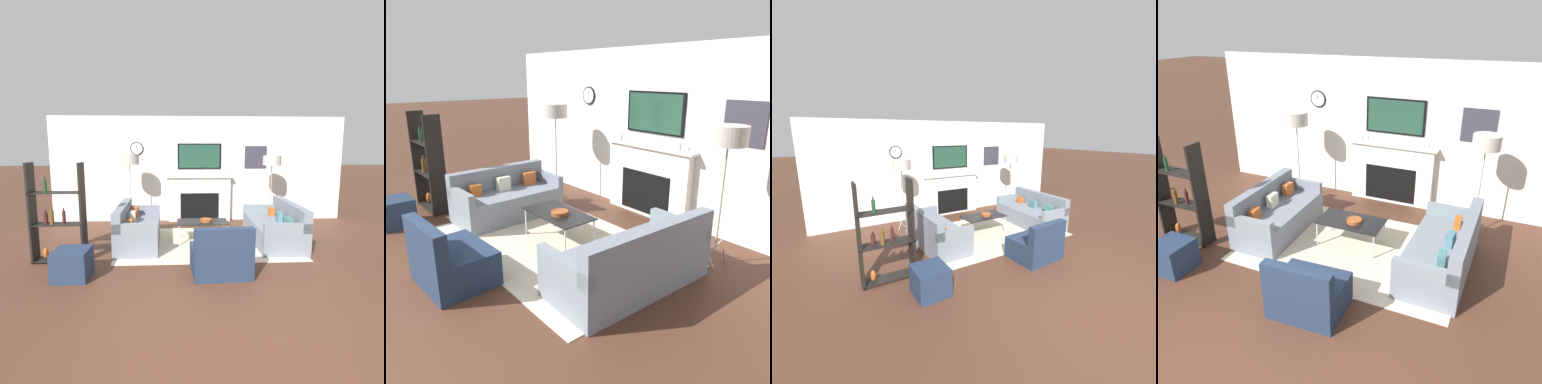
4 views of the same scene
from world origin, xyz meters
TOP-DOWN VIEW (x-y plane):
  - ground_plane at (0.00, 0.00)m, footprint 60.00×60.00m
  - fireplace_wall at (0.00, 4.82)m, footprint 7.59×0.28m
  - area_rug at (0.00, 2.85)m, footprint 3.39×2.21m
  - couch_left at (-1.39, 2.85)m, footprint 0.83×1.72m
  - couch_right at (1.39, 2.85)m, footprint 0.89×1.84m
  - armchair at (0.06, 1.35)m, footprint 0.90×0.77m
  - coffee_table at (-0.08, 2.95)m, footprint 1.03×0.57m
  - decorative_bowl at (-0.01, 2.92)m, footprint 0.24×0.24m
  - floor_lamp_left at (-1.68, 4.08)m, footprint 0.44×0.44m
  - floor_lamp_right at (1.68, 4.08)m, footprint 0.43×0.43m
  - shelf_unit at (-2.59, 2.03)m, footprint 0.86×0.28m
  - ottoman at (-2.14, 1.32)m, footprint 0.50×0.50m

SIDE VIEW (x-z plane):
  - ground_plane at x=0.00m, z-range 0.00..0.00m
  - area_rug at x=0.00m, z-range 0.00..0.01m
  - ottoman at x=-2.14m, z-range 0.00..0.44m
  - armchair at x=0.06m, z-range -0.13..0.66m
  - couch_right at x=1.39m, z-range -0.12..0.69m
  - couch_left at x=-1.39m, z-range -0.11..0.70m
  - coffee_table at x=-0.08m, z-range 0.18..0.61m
  - decorative_bowl at x=-0.01m, z-range 0.43..0.49m
  - shelf_unit at x=-2.59m, z-range -0.07..1.60m
  - fireplace_wall at x=0.00m, z-range -0.13..2.57m
  - floor_lamp_right at x=1.68m, z-range 0.72..2.45m
  - floor_lamp_left at x=-1.68m, z-range 0.73..2.50m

